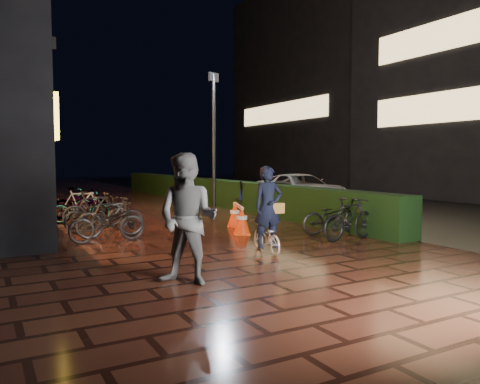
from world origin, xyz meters
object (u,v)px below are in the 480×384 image
cyclist (267,221)px  cart_assembly (245,195)px  van (300,190)px  bystander_person (188,219)px  traffic_barrier (238,217)px

cyclist → cart_assembly: 7.11m
van → cyclist: (-5.92, -6.96, -0.00)m
bystander_person → traffic_barrier: (3.06, 4.06, -0.61)m
bystander_person → traffic_barrier: size_ratio=1.16×
bystander_person → van: size_ratio=0.43×
bystander_person → cart_assembly: 9.41m
van → cyclist: 9.13m
bystander_person → cart_assembly: bystander_person is taller
cyclist → traffic_barrier: 2.85m
van → traffic_barrier: size_ratio=2.73×
van → traffic_barrier: bearing=-138.0°
traffic_barrier → cart_assembly: size_ratio=1.51×
bystander_person → van: 11.63m
van → traffic_barrier: (-5.06, -4.26, -0.29)m
bystander_person → cart_assembly: size_ratio=1.76×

